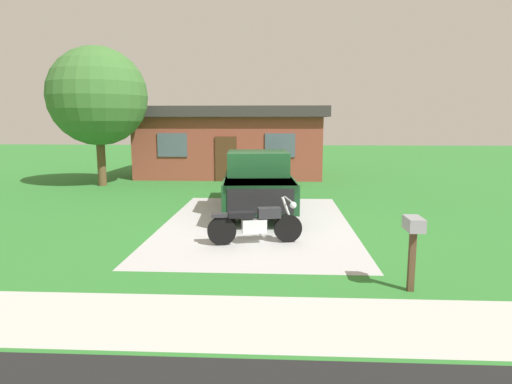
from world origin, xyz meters
TOP-DOWN VIEW (x-y plane):
  - ground_plane at (0.00, 0.00)m, footprint 80.00×80.00m
  - driveway_pad at (0.00, 0.00)m, footprint 5.09×8.04m
  - sidewalk_strip at (0.00, -6.00)m, footprint 36.00×1.80m
  - motorcycle at (0.08, -1.97)m, footprint 2.19×0.82m
  - pickup_truck at (-0.08, 1.93)m, footprint 2.43×5.76m
  - mailbox at (2.81, -4.72)m, footprint 0.26×0.48m
  - shade_tree at (-7.14, 6.97)m, footprint 4.18×4.18m
  - neighbor_house at (-1.86, 11.12)m, footprint 9.60×5.60m

SIDE VIEW (x-z plane):
  - ground_plane at x=0.00m, z-range 0.00..0.00m
  - driveway_pad at x=0.00m, z-range 0.00..0.01m
  - sidewalk_strip at x=0.00m, z-range 0.00..0.01m
  - motorcycle at x=0.08m, z-range -0.07..1.02m
  - pickup_truck at x=-0.08m, z-range 0.00..1.90m
  - mailbox at x=2.81m, z-range 0.35..1.61m
  - neighbor_house at x=-1.86m, z-range 0.04..3.54m
  - shade_tree at x=-7.14m, z-range 0.87..6.81m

